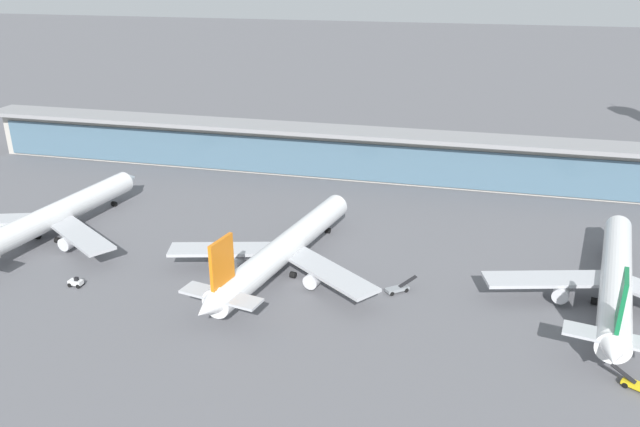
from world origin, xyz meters
TOP-DOWN VIEW (x-y plane):
  - ground_plane at (0.00, 0.00)m, footprint 1200.00×1200.00m
  - airliner_left_stand at (-62.75, 7.49)m, footprint 47.93×62.81m
  - airliner_centre_stand at (-4.15, 4.27)m, footprint 47.40×62.47m
  - airliner_right_stand at (61.18, 6.69)m, footprint 47.48×62.53m
  - service_truck_near_nose_grey at (20.59, 1.34)m, footprint 6.14×5.32m
  - service_truck_under_wing_yellow at (60.19, -20.25)m, footprint 6.58×4.54m
  - service_truck_mid_apron_white at (-43.29, -12.01)m, footprint 2.92×1.80m
  - service_truck_by_tail_red at (-19.47, 8.33)m, footprint 6.00×5.51m
  - terminal_building at (0.00, 68.94)m, footprint 248.04×12.80m

SIDE VIEW (x-z plane):
  - ground_plane at x=0.00m, z-range 0.00..0.00m
  - service_truck_near_nose_grey at x=20.59m, z-range -0.54..2.16m
  - service_truck_under_wing_yellow at x=60.19m, z-range -0.54..2.16m
  - service_truck_by_tail_red at x=-19.47m, z-range -0.54..2.16m
  - service_truck_mid_apron_white at x=-43.29m, z-range -0.15..1.90m
  - airliner_left_stand at x=-62.75m, z-range -3.10..13.64m
  - airliner_centre_stand at x=-4.15m, z-range -3.10..13.64m
  - airliner_right_stand at x=61.18m, z-range -3.10..13.64m
  - terminal_building at x=0.00m, z-range 0.27..15.47m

